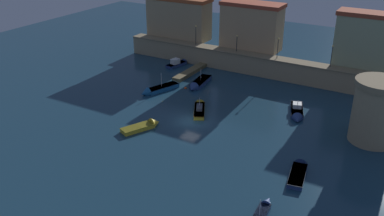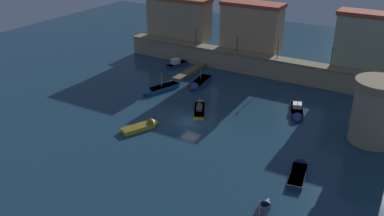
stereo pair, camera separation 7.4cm
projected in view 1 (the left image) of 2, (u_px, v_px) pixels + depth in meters
name	position (u px, v px, depth m)	size (l,w,h in m)	color
ground_plane	(190.00, 121.00, 62.36)	(132.72, 132.72, 0.00)	#19384C
quay_wall	(255.00, 64.00, 79.92)	(54.15, 2.88, 3.69)	#9E8966
old_town_backdrop	(256.00, 27.00, 80.82)	(50.66, 4.81, 9.39)	tan
fortress_tower	(377.00, 111.00, 55.40)	(6.49, 6.49, 8.50)	#9E8966
pier_dock	(190.00, 72.00, 80.37)	(1.65, 9.90, 0.70)	brown
quay_lamp_0	(196.00, 32.00, 83.92)	(0.32, 0.32, 3.85)	black
quay_lamp_1	(237.00, 40.00, 80.03)	(0.32, 0.32, 3.14)	black
quay_lamp_2	(278.00, 45.00, 76.21)	(0.32, 0.32, 3.74)	black
quay_lamp_3	(332.00, 53.00, 71.85)	(0.32, 0.32, 3.80)	black
moored_boat_0	(179.00, 63.00, 84.67)	(2.65, 5.72, 1.95)	navy
moored_boat_1	(299.00, 170.00, 50.20)	(2.75, 6.64, 1.59)	navy
moored_boat_2	(145.00, 126.00, 60.40)	(3.95, 5.99, 1.64)	gold
moored_boat_3	(297.00, 113.00, 64.23)	(3.92, 7.13, 2.55)	navy
moored_boat_4	(200.00, 107.00, 65.90)	(4.52, 6.73, 2.76)	gold
moored_boat_5	(262.00, 213.00, 43.13)	(1.61, 6.26, 2.61)	navy
moored_boat_6	(198.00, 84.00, 74.83)	(2.74, 7.42, 3.29)	navy
moored_boat_7	(157.00, 90.00, 72.43)	(4.06, 7.50, 3.55)	#195689
mooring_buoy_0	(202.00, 103.00, 68.44)	(0.48, 0.48, 0.48)	#EA4C19
mooring_buoy_1	(186.00, 88.00, 73.94)	(0.48, 0.48, 0.48)	#EA4C19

